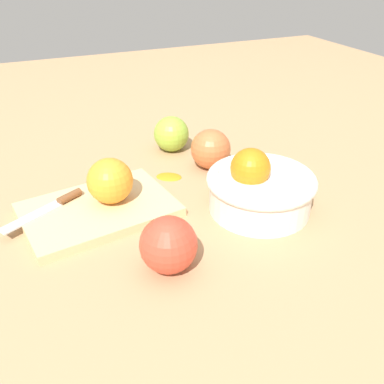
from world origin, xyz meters
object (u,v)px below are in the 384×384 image
Objects in this scene: apple_front_left at (211,149)px; knife at (54,205)px; bowl at (259,188)px; orange_on_board at (110,180)px; apple_front_left_2 at (171,134)px; apple_back_right at (168,245)px; cutting_board at (99,210)px.

knife is at bearing 10.55° from apple_front_left.
knife is 0.33m from apple_front_left.
orange_on_board is at bearing -23.76° from bowl.
bowl is 2.40× the size of apple_front_left_2.
apple_front_left is 0.12m from apple_front_left_2.
apple_back_right is 0.40m from apple_front_left_2.
orange_on_board reaches higher than knife.
cutting_board is 1.75× the size of knife.
apple_front_left_2 is at bearing -111.59° from apple_back_right.
apple_front_left is 1.05× the size of apple_front_left_2.
orange_on_board reaches higher than cutting_board.
apple_front_left reaches higher than apple_front_left_2.
apple_front_left is (-0.26, -0.08, 0.03)m from cutting_board.
cutting_board is (0.26, -0.10, -0.03)m from bowl.
apple_front_left_2 is (-0.21, -0.20, 0.03)m from cutting_board.
knife is at bearing -8.60° from orange_on_board.
cutting_board is at bearing 17.94° from orange_on_board.
orange_on_board is at bearing 45.28° from apple_front_left_2.
apple_front_left is at bearing -161.78° from orange_on_board.
bowl is 0.35m from knife.
orange_on_board is 0.19m from apple_back_right.
cutting_board is 3.20× the size of apple_front_left_2.
apple_back_right is at bearing 53.92° from apple_front_left.
orange_on_board is at bearing 171.40° from knife.
apple_back_right is at bearing 122.99° from knife.
apple_front_left is (-0.33, -0.06, 0.02)m from knife.
bowl is 2.37× the size of orange_on_board.
apple_front_left_2 is (-0.18, -0.19, -0.02)m from orange_on_board.
bowl is at bearing 160.40° from knife.
cutting_board is 0.06m from orange_on_board.
apple_front_left_2 is (-0.15, -0.38, -0.00)m from apple_back_right.
bowl is 2.29× the size of apple_front_left.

